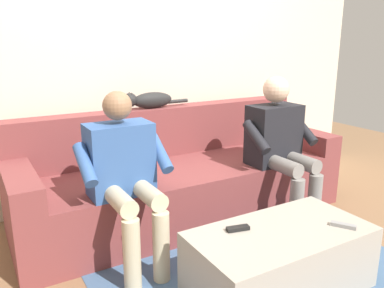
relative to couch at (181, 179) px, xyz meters
name	(u,v)px	position (x,y,z in m)	size (l,w,h in m)	color
ground_plane	(235,255)	(0.00, 0.74, -0.29)	(8.00, 8.00, 0.00)	#846042
back_wall	(147,56)	(0.00, -0.59, 0.93)	(4.76, 0.06, 2.45)	beige
couch	(181,179)	(0.00, 0.00, 0.00)	(2.55, 0.86, 0.83)	brown
coffee_table	(280,260)	(0.00, 1.16, -0.11)	(1.01, 0.53, 0.36)	#A89E8E
person_left_seated	(280,141)	(-0.62, 0.44, 0.33)	(0.55, 0.54, 1.11)	black
person_right_seated	(125,171)	(0.62, 0.45, 0.31)	(0.55, 0.54, 1.08)	#335693
cat_on_backrest	(149,100)	(0.13, -0.29, 0.61)	(0.57, 0.12, 0.14)	black
remote_gray	(343,225)	(-0.32, 1.30, 0.08)	(0.13, 0.04, 0.02)	gray
remote_black	(238,228)	(0.20, 1.04, 0.08)	(0.13, 0.04, 0.02)	black
floor_rug	(264,277)	(0.00, 1.03, -0.29)	(1.88, 1.67, 0.01)	#426084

